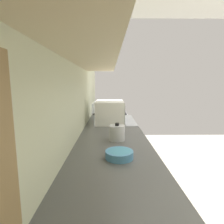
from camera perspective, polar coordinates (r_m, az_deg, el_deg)
ground_plane at (r=2.48m, az=31.10°, el=-26.64°), size 6.21×6.21×0.00m
wall_back at (r=1.73m, az=-12.81°, el=6.25°), size 4.00×0.12×2.64m
counter_run at (r=1.66m, az=0.07°, el=-26.16°), size 3.20×0.67×0.88m
upper_cabinets at (r=1.45m, az=-6.31°, el=28.36°), size 2.26×0.35×0.63m
oven_range at (r=3.40m, az=-0.71°, el=-7.11°), size 0.63×0.61×1.06m
microwave at (r=2.40m, az=-0.69°, el=0.07°), size 0.51×0.37×0.29m
bowl at (r=1.28m, az=2.32°, el=-13.15°), size 0.19×0.19×0.05m
kettle at (r=1.65m, az=1.58°, el=-6.58°), size 0.20×0.14×0.16m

